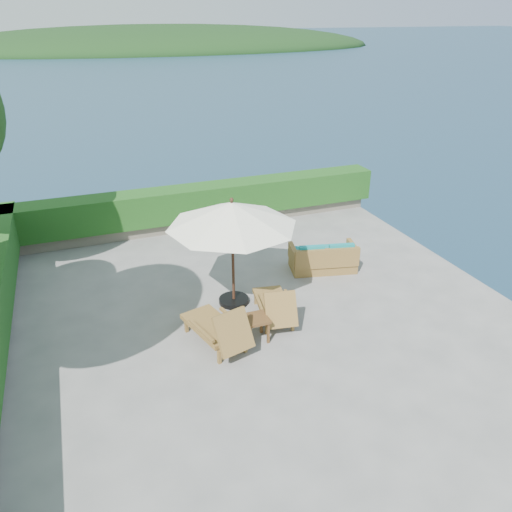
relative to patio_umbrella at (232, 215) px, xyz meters
name	(u,v)px	position (x,y,z in m)	size (l,w,h in m)	color
ground	(256,315)	(0.30, -0.71, -2.24)	(12.00, 12.00, 0.00)	gray
foundation	(256,369)	(0.30, -0.71, -3.79)	(12.00, 12.00, 3.00)	#50493F
ocean	(256,414)	(0.30, -0.71, -5.24)	(600.00, 600.00, 0.00)	#142E41
offshore_island	(162,49)	(25.30, 139.29, -5.24)	(126.00, 57.60, 12.60)	black
planter_wall_far	(195,222)	(0.30, 4.89, -2.06)	(12.00, 0.60, 0.36)	slate
hedge_far	(194,202)	(0.30, 4.89, -1.39)	(12.40, 0.90, 1.00)	#184614
patio_umbrella	(232,215)	(0.00, 0.00, 0.00)	(3.32, 3.32, 2.66)	black
lounge_left	(219,328)	(-0.83, -1.52, -1.81)	(1.18, 1.93, 1.04)	brown
lounge_right	(275,305)	(0.63, -1.05, -1.84)	(0.95, 1.76, 0.96)	brown
side_table	(256,322)	(-0.04, -1.60, -1.79)	(0.52, 0.52, 0.55)	brown
wicker_loveseat	(323,259)	(2.78, 0.74, -1.91)	(1.90, 1.26, 0.86)	brown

